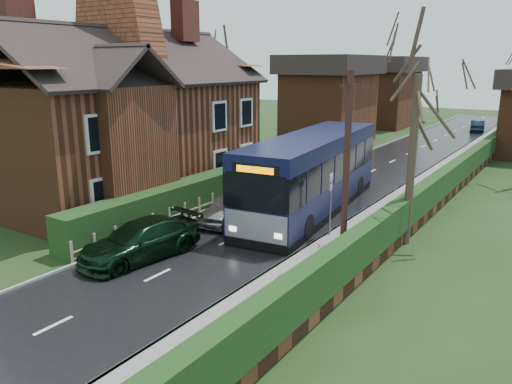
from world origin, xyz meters
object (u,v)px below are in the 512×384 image
Objects in this scene: brick_house at (124,114)px; car_green at (141,240)px; car_silver at (230,207)px; telegraph_pole at (346,171)px; bus at (312,174)px; bus_stop_sign at (331,195)px.

brick_house is 10.00m from car_green.
car_green is (-0.10, -5.32, 0.03)m from car_silver.
brick_house is 13.79m from telegraph_pole.
bus_stop_sign is (2.40, -2.98, -0.02)m from bus.
car_green is (-2.40, -8.81, -1.13)m from bus.
telegraph_pole reaches higher than bus_stop_sign.
telegraph_pole is at bearing 36.85° from car_green.
brick_house reaches higher than bus_stop_sign.
bus is 9.20m from car_green.
brick_house reaches higher than telegraph_pole.
brick_house is 3.06× the size of car_green.
bus is 2.58× the size of car_green.
bus_stop_sign is (11.93, -0.14, -2.58)m from brick_house.
brick_house is 1.18× the size of bus.
car_green is 1.75× the size of bus_stop_sign.
car_green is at bearing -96.70° from car_silver.
car_green is at bearing -112.05° from bus.
car_silver is (-2.30, -3.49, -1.16)m from bus.
car_green is at bearing -144.77° from bus_stop_sign.
bus_stop_sign is (4.70, 0.50, 1.14)m from car_silver.
car_green reaches higher than car_silver.
bus is 3.18× the size of car_silver.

